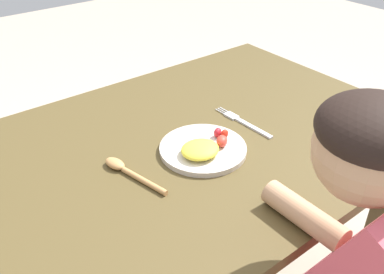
# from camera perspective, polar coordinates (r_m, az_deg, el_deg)

# --- Properties ---
(dining_table) EXTENTS (1.26, 0.87, 0.73)m
(dining_table) POSITION_cam_1_polar(r_m,az_deg,el_deg) (1.22, 0.04, -5.18)
(dining_table) COLOR #4D3E20
(dining_table) RESTS_ON ground_plane
(plate) EXTENTS (0.23, 0.23, 0.04)m
(plate) POSITION_cam_1_polar(r_m,az_deg,el_deg) (1.08, 1.55, -1.55)
(plate) COLOR beige
(plate) RESTS_ON dining_table
(fork) EXTENTS (0.03, 0.22, 0.01)m
(fork) POSITION_cam_1_polar(r_m,az_deg,el_deg) (1.22, 6.98, 2.01)
(fork) COLOR silver
(fork) RESTS_ON dining_table
(spoon) EXTENTS (0.07, 0.20, 0.02)m
(spoon) POSITION_cam_1_polar(r_m,az_deg,el_deg) (1.03, -8.95, -4.48)
(spoon) COLOR tan
(spoon) RESTS_ON dining_table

